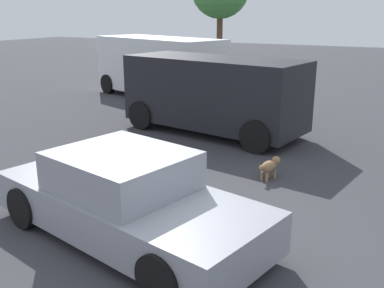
{
  "coord_description": "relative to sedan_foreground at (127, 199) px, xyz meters",
  "views": [
    {
      "loc": [
        3.25,
        -4.93,
        3.2
      ],
      "look_at": [
        -0.32,
        1.91,
        0.9
      ],
      "focal_mm": 41.78,
      "sensor_mm": 36.0,
      "label": 1
    }
  ],
  "objects": [
    {
      "name": "suv_dark",
      "position": [
        -1.36,
        5.91,
        0.52
      ],
      "size": [
        5.12,
        2.75,
        2.03
      ],
      "rotation": [
        0.0,
        0.0,
        -0.17
      ],
      "color": "black",
      "rests_on": "ground_plane"
    },
    {
      "name": "dog",
      "position": [
        1.11,
        3.25,
        -0.32
      ],
      "size": [
        0.33,
        0.63,
        0.42
      ],
      "rotation": [
        0.0,
        0.0,
        1.28
      ],
      "color": "olive",
      "rests_on": "ground_plane"
    },
    {
      "name": "van_white",
      "position": [
        -5.43,
        9.75,
        0.63
      ],
      "size": [
        5.75,
        3.69,
        2.25
      ],
      "rotation": [
        0.0,
        0.0,
        -0.33
      ],
      "color": "white",
      "rests_on": "ground_plane"
    },
    {
      "name": "sedan_foreground",
      "position": [
        0.0,
        0.0,
        0.0
      ],
      "size": [
        4.6,
        2.67,
        1.29
      ],
      "rotation": [
        0.0,
        0.0,
        -0.23
      ],
      "color": "gray",
      "rests_on": "ground_plane"
    },
    {
      "name": "ground_plane",
      "position": [
        0.35,
        0.09,
        -0.59
      ],
      "size": [
        80.0,
        80.0,
        0.0
      ],
      "primitive_type": "plane",
      "color": "#38383D"
    }
  ]
}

